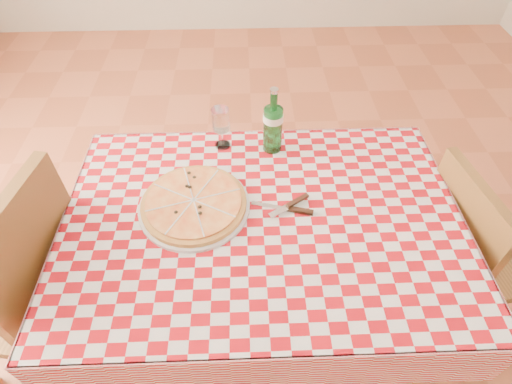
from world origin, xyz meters
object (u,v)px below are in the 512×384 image
at_px(chair_far, 27,282).
at_px(wine_glass, 221,128).
at_px(dining_table, 262,236).
at_px(chair_near, 467,250).
at_px(pizza_plate, 194,203).
at_px(water_bottle, 273,121).

bearing_deg(chair_far, wine_glass, -135.62).
xyz_separation_m(dining_table, chair_near, (0.79, 0.03, -0.17)).
distance_m(dining_table, chair_far, 0.82).
bearing_deg(chair_near, pizza_plate, 169.39).
relative_size(dining_table, pizza_plate, 3.27).
bearing_deg(dining_table, chair_near, 2.04).
bearing_deg(pizza_plate, chair_far, -166.32).
bearing_deg(water_bottle, pizza_plate, -133.53).
height_order(chair_far, water_bottle, water_bottle).
distance_m(chair_near, wine_glass, 1.04).
height_order(chair_near, chair_far, chair_far).
bearing_deg(wine_glass, pizza_plate, -105.36).
height_order(chair_near, wine_glass, wine_glass).
xyz_separation_m(chair_near, wine_glass, (-0.93, 0.34, 0.35)).
distance_m(pizza_plate, wine_glass, 0.33).
distance_m(dining_table, wine_glass, 0.43).
relative_size(dining_table, wine_glass, 7.21).
xyz_separation_m(chair_far, water_bottle, (0.86, 0.43, 0.33)).
xyz_separation_m(water_bottle, wine_glass, (-0.19, 0.02, -0.05)).
height_order(pizza_plate, wine_glass, wine_glass).
bearing_deg(chair_far, chair_near, -165.58).
relative_size(water_bottle, wine_glass, 1.57).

